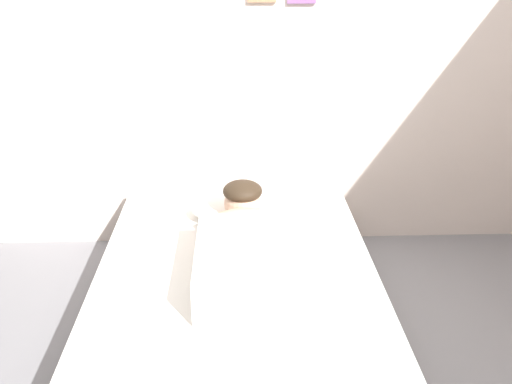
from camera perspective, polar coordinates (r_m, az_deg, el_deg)
back_wall at (r=3.42m, az=2.37°, el=14.71°), size 3.82×0.12×2.50m
bed at (r=2.77m, az=-1.88°, el=-11.07°), size 1.31×1.91×0.40m
pillow at (r=3.09m, az=-1.64°, el=-1.68°), size 0.52×0.32×0.11m
person_lying at (r=2.61m, az=-1.20°, el=-5.33°), size 0.43×0.92×0.27m
coffee_cup at (r=2.91m, az=1.86°, el=-3.67°), size 0.12×0.09×0.07m
cell_phone at (r=2.65m, az=-3.22°, el=-7.42°), size 0.07×0.14×0.01m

